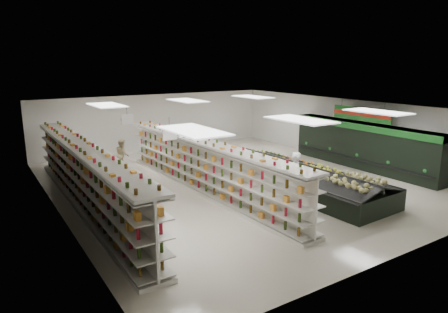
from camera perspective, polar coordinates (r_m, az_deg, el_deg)
floor at (r=17.19m, az=1.18°, el=-3.62°), size 16.00×16.00×0.00m
ceiling at (r=16.54m, az=1.23°, el=7.05°), size 14.00×16.00×0.02m
wall_back at (r=23.75m, az=-9.67°, el=4.89°), size 14.00×0.02×3.20m
wall_front at (r=11.31m, az=24.57°, el=-5.49°), size 14.00×0.02×3.20m
wall_left at (r=14.23m, az=-22.91°, el=-1.62°), size 0.02×16.00×3.20m
wall_right at (r=21.44m, az=16.96°, el=3.60°), size 0.02×16.00×3.20m
produce_wall_case at (r=20.21m, az=19.24°, el=1.84°), size 0.93×8.00×2.20m
aisle_sign_near at (r=13.02m, az=-7.79°, el=3.22°), size 0.52×0.06×0.75m
aisle_sign_far at (r=16.69m, az=-13.66°, el=5.18°), size 0.52×0.06×0.75m
hortifruti_banner at (r=19.77m, az=19.03°, el=5.76°), size 0.12×3.20×0.95m
gondola_left at (r=14.83m, az=-19.16°, el=-3.10°), size 1.01×12.64×2.19m
gondola_center at (r=15.72m, az=-2.88°, el=-1.72°), size 1.29×11.76×2.03m
produce_island at (r=16.24m, az=11.13°, el=-3.06°), size 2.95×7.42×1.09m
soda_endcap at (r=21.63m, az=-6.87°, el=1.90°), size 1.36×1.06×1.56m
shopper_main at (r=14.66m, az=9.92°, el=-2.97°), size 0.83×0.75×1.90m
shopper_background at (r=19.56m, az=-14.32°, el=0.30°), size 0.51×0.75×1.47m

